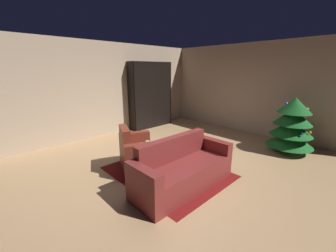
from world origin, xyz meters
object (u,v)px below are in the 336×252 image
at_px(book_stack_on_table, 175,151).
at_px(bottle_on_table, 164,148).
at_px(couch_red, 182,170).
at_px(coffee_table, 173,154).
at_px(decorated_tree, 292,125).
at_px(bookshelf_unit, 154,95).
at_px(armchair_red, 137,155).

relative_size(book_stack_on_table, bottle_on_table, 0.66).
bearing_deg(book_stack_on_table, couch_red, -30.56).
bearing_deg(coffee_table, bottle_on_table, -120.42).
bearing_deg(decorated_tree, coffee_table, -113.59).
bearing_deg(couch_red, coffee_table, 151.84).
xyz_separation_m(book_stack_on_table, bottle_on_table, (-0.13, -0.17, 0.09)).
distance_m(coffee_table, bottle_on_table, 0.25).
xyz_separation_m(coffee_table, bottle_on_table, (-0.10, -0.16, 0.16)).
distance_m(bottle_on_table, decorated_tree, 3.30).
bearing_deg(bottle_on_table, book_stack_on_table, 53.86).
bearing_deg(decorated_tree, book_stack_on_table, -113.14).
distance_m(bookshelf_unit, decorated_tree, 4.35).
relative_size(bottle_on_table, decorated_tree, 0.21).
bearing_deg(bookshelf_unit, bottle_on_table, -36.94).
height_order(bookshelf_unit, armchair_red, bookshelf_unit).
bearing_deg(couch_red, book_stack_on_table, 149.44).
xyz_separation_m(bookshelf_unit, armchair_red, (2.42, -2.48, -0.79)).
height_order(bookshelf_unit, bottle_on_table, bookshelf_unit).
distance_m(bookshelf_unit, bottle_on_table, 3.68).
height_order(bookshelf_unit, decorated_tree, bookshelf_unit).
distance_m(bookshelf_unit, coffee_table, 3.69).
height_order(armchair_red, couch_red, armchair_red).
bearing_deg(couch_red, bottle_on_table, 171.06).
height_order(armchair_red, coffee_table, armchair_red).
distance_m(coffee_table, book_stack_on_table, 0.08).
xyz_separation_m(coffee_table, book_stack_on_table, (0.03, 0.01, 0.07)).
distance_m(armchair_red, coffee_table, 0.75).
bearing_deg(armchair_red, decorated_tree, 61.08).
relative_size(bookshelf_unit, bottle_on_table, 7.69).
bearing_deg(book_stack_on_table, bookshelf_unit, 146.42).
bearing_deg(decorated_tree, couch_red, -103.93).
relative_size(couch_red, bottle_on_table, 6.60).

